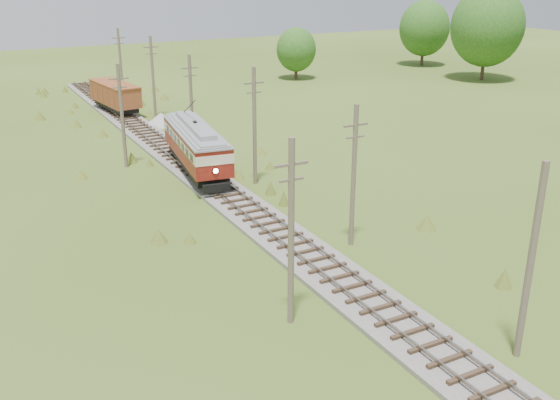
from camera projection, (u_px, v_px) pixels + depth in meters
railbed_main at (203, 176)px, 49.50m from camera, size 3.60×96.00×0.57m
streetcar at (196, 143)px, 49.60m from camera, size 4.55×12.53×5.67m
gondola at (115, 95)px, 71.03m from camera, size 3.93×9.21×2.96m
gravel_pile at (163, 119)px, 66.25m from camera, size 3.62×3.84×1.32m
utility_pole_r_1 at (530, 264)px, 25.43m from camera, size 0.30×0.30×8.80m
utility_pole_r_2 at (354, 175)px, 36.26m from camera, size 1.60×0.30×8.60m
utility_pole_r_3 at (255, 125)px, 46.89m from camera, size 1.60×0.30×9.00m
utility_pole_r_4 at (191, 99)px, 57.65m from camera, size 1.60×0.30×8.40m
utility_pole_r_5 at (153, 76)px, 68.48m from camera, size 1.60×0.30×8.90m
utility_pole_r_6 at (121, 62)px, 79.18m from camera, size 1.60×0.30×8.70m
utility_pole_l_a at (291, 232)px, 27.92m from camera, size 1.60×0.30×9.00m
utility_pole_l_b at (122, 115)px, 51.00m from camera, size 1.60×0.30×8.60m
tree_right_4 at (487, 27)px, 90.53m from camera, size 10.50×10.50×13.53m
tree_right_5 at (424, 28)px, 105.18m from camera, size 8.40×8.40×10.82m
tree_mid_b at (296, 50)px, 92.71m from camera, size 5.88×5.88×7.57m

